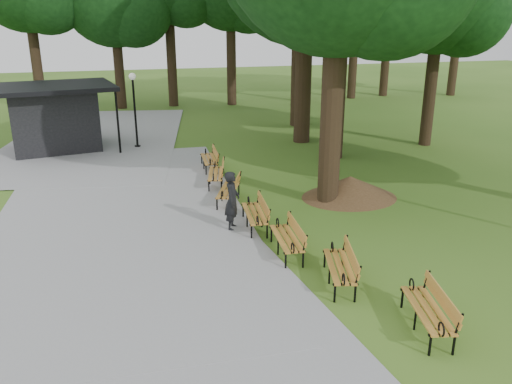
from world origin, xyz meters
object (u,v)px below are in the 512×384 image
object	(u,v)px
dirt_mound	(350,187)
bench_6	(209,159)
bench_2	(287,238)
bench_4	(228,190)
bench_1	(339,266)
bench_5	(216,174)
kiosk	(54,117)
bench_3	(255,214)
bench_0	(427,310)
lamp_post	(134,95)
person	(232,201)

from	to	relation	value
dirt_mound	bench_6	world-z (taller)	bench_6
bench_2	bench_4	bearing A→B (deg)	-167.09
bench_1	bench_5	size ratio (longest dim) A/B	1.00
kiosk	bench_6	world-z (taller)	kiosk
bench_3	bench_4	world-z (taller)	same
bench_1	bench_6	world-z (taller)	same
bench_0	bench_3	world-z (taller)	same
bench_1	bench_2	distance (m)	1.94
kiosk	lamp_post	bearing A→B (deg)	-19.53
lamp_post	bench_4	world-z (taller)	lamp_post
person	bench_5	world-z (taller)	person
person	kiosk	xyz separation A→B (m)	(-5.76, 11.43, 0.62)
lamp_post	bench_2	xyz separation A→B (m)	(3.13, -12.81, -2.02)
person	bench_6	size ratio (longest dim) A/B	0.92
bench_0	bench_1	bearing A→B (deg)	-144.52
lamp_post	bench_5	world-z (taller)	lamp_post
person	bench_1	size ratio (longest dim) A/B	0.92
person	bench_3	bearing A→B (deg)	-72.30
bench_2	bench_6	distance (m)	8.26
bench_3	bench_6	xyz separation A→B (m)	(-0.19, 6.31, 0.00)
bench_3	bench_6	world-z (taller)	same
kiosk	bench_1	xyz separation A→B (m)	(7.42, -15.24, -1.06)
bench_1	bench_3	world-z (taller)	same
lamp_post	bench_3	world-z (taller)	lamp_post
bench_0	bench_4	distance (m)	8.50
person	lamp_post	size ratio (longest dim) A/B	0.50
bench_4	bench_3	bearing A→B (deg)	29.45
lamp_post	dirt_mound	bearing A→B (deg)	-54.18
bench_4	bench_5	distance (m)	1.96
bench_5	bench_2	bearing A→B (deg)	19.11
lamp_post	bench_4	size ratio (longest dim) A/B	1.82
bench_4	kiosk	bearing A→B (deg)	-123.81
bench_2	bench_5	xyz separation A→B (m)	(-0.65, 6.19, 0.00)
bench_0	dirt_mound	bearing A→B (deg)	178.85
bench_1	bench_6	bearing A→B (deg)	-158.34
lamp_post	dirt_mound	distance (m)	11.49
lamp_post	bench_6	xyz separation A→B (m)	(2.60, -4.57, -2.02)
dirt_mound	bench_5	world-z (taller)	bench_5
bench_3	bench_5	world-z (taller)	same
bench_1	bench_3	bearing A→B (deg)	-150.07
dirt_mound	bench_0	bearing A→B (deg)	-104.07
bench_1	bench_3	xyz separation A→B (m)	(-1.01, 3.75, 0.00)
lamp_post	bench_2	size ratio (longest dim) A/B	1.82
bench_0	bench_5	world-z (taller)	same
bench_0	bench_3	xyz separation A→B (m)	(-1.91, 5.91, 0.00)
bench_1	bench_4	size ratio (longest dim) A/B	1.00
kiosk	bench_3	distance (m)	13.20
dirt_mound	bench_4	bearing A→B (deg)	171.96
person	bench_3	distance (m)	0.78
kiosk	lamp_post	size ratio (longest dim) A/B	1.38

